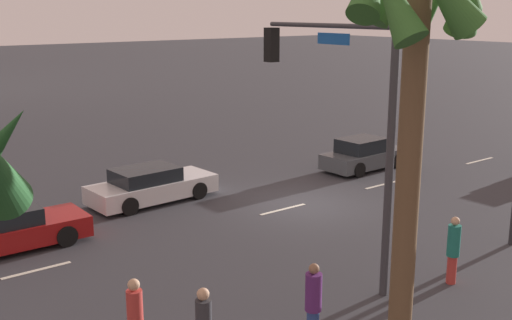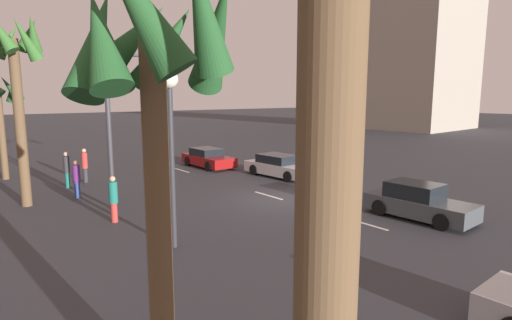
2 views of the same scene
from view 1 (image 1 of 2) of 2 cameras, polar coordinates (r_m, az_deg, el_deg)
The scene contains 12 objects.
ground_plane at distance 22.82m, azimuth 4.34°, elevation -4.05°, with size 220.00×220.00×0.00m, color #333338.
lane_stripe_1 at distance 31.03m, azimuth 19.68°, elevation -0.06°, with size 2.06×0.14×0.01m, color silver.
lane_stripe_2 at distance 25.92m, azimuth 11.78°, elevation -2.13°, with size 2.41×0.14×0.01m, color silver.
lane_stripe_3 at distance 22.22m, azimuth 2.48°, elevation -4.50°, with size 2.02×0.14×0.01m, color silver.
lane_stripe_4 at distance 18.23m, azimuth -19.32°, elevation -9.45°, with size 1.89×0.14×0.01m, color silver.
car_0 at distance 27.97m, azimuth 9.78°, elevation 0.45°, with size 4.16×1.90×1.40m.
car_1 at distance 19.87m, azimuth -21.58°, elevation -5.91°, with size 4.38×1.91×1.27m.
car_3 at distance 23.24m, azimuth -9.53°, elevation -2.31°, with size 4.78×2.11×1.30m.
traffic_signal at distance 15.87m, azimuth 8.10°, elevation 4.88°, with size 0.32×4.83×6.74m.
pedestrian_1 at distance 13.46m, azimuth 5.24°, elevation -12.71°, with size 0.48×0.48×1.80m.
pedestrian_3 at distance 16.89m, azimuth 17.51°, elevation -7.67°, with size 0.45×0.45×1.80m.
palm_tree_1 at distance 10.76m, azimuth 14.54°, elevation 9.75°, with size 2.54×2.59×8.20m.
Camera 1 is at (14.58, 16.15, 6.90)m, focal length 43.96 mm.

